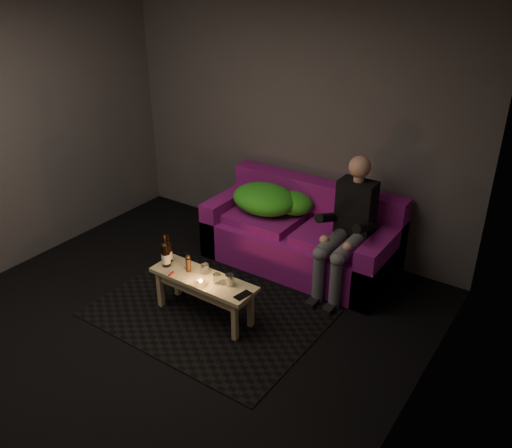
{
  "coord_description": "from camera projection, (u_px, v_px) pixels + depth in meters",
  "views": [
    {
      "loc": [
        2.72,
        -2.46,
        2.89
      ],
      "look_at": [
        0.18,
        1.3,
        0.6
      ],
      "focal_mm": 38.0,
      "sensor_mm": 36.0,
      "label": 1
    }
  ],
  "objects": [
    {
      "name": "steel_cup",
      "position": [
        230.0,
        280.0,
        4.49
      ],
      "size": [
        0.09,
        0.09,
        0.1
      ],
      "primitive_type": "cylinder",
      "rotation": [
        0.0,
        0.0,
        0.34
      ],
      "color": "#A9AAB0",
      "rests_on": "coffee_table"
    },
    {
      "name": "floor",
      "position": [
        150.0,
        342.0,
        4.48
      ],
      "size": [
        4.5,
        4.5,
        0.0
      ],
      "primitive_type": "plane",
      "color": "black",
      "rests_on": "ground"
    },
    {
      "name": "tumbler_front",
      "position": [
        217.0,
        279.0,
        4.52
      ],
      "size": [
        0.09,
        0.09,
        0.09
      ],
      "primitive_type": "cylinder",
      "rotation": [
        0.0,
        0.0,
        0.35
      ],
      "color": "white",
      "rests_on": "coffee_table"
    },
    {
      "name": "beer_bottle_a",
      "position": [
        168.0,
        251.0,
        4.82
      ],
      "size": [
        0.07,
        0.07,
        0.26
      ],
      "color": "black",
      "rests_on": "coffee_table"
    },
    {
      "name": "rug",
      "position": [
        209.0,
        313.0,
        4.83
      ],
      "size": [
        1.98,
        1.45,
        0.01
      ],
      "primitive_type": "cube",
      "rotation": [
        0.0,
        0.0,
        -0.02
      ],
      "color": "black",
      "rests_on": "floor"
    },
    {
      "name": "sofa",
      "position": [
        302.0,
        237.0,
        5.49
      ],
      "size": [
        1.91,
        0.86,
        0.82
      ],
      "color": "#81116E",
      "rests_on": "floor"
    },
    {
      "name": "smartphone",
      "position": [
        243.0,
        295.0,
        4.37
      ],
      "size": [
        0.1,
        0.16,
        0.01
      ],
      "primitive_type": "cube",
      "rotation": [
        0.0,
        0.0,
        -0.2
      ],
      "color": "black",
      "rests_on": "coffee_table"
    },
    {
      "name": "coffee_table",
      "position": [
        203.0,
        285.0,
        4.65
      ],
      "size": [
        0.98,
        0.33,
        0.4
      ],
      "rotation": [
        0.0,
        0.0,
        -0.02
      ],
      "color": "tan",
      "rests_on": "rug"
    },
    {
      "name": "green_blanket",
      "position": [
        270.0,
        200.0,
        5.53
      ],
      "size": [
        0.84,
        0.57,
        0.29
      ],
      "color": "green",
      "rests_on": "sofa"
    },
    {
      "name": "tumbler_back",
      "position": [
        205.0,
        269.0,
        4.66
      ],
      "size": [
        0.09,
        0.09,
        0.09
      ],
      "primitive_type": "cylinder",
      "rotation": [
        0.0,
        0.0,
        -0.31
      ],
      "color": "white",
      "rests_on": "coffee_table"
    },
    {
      "name": "salt_shaker",
      "position": [
        187.0,
        266.0,
        4.71
      ],
      "size": [
        0.05,
        0.05,
        0.08
      ],
      "primitive_type": "cylinder",
      "rotation": [
        0.0,
        0.0,
        -0.43
      ],
      "color": "silver",
      "rests_on": "coffee_table"
    },
    {
      "name": "pepper_mill",
      "position": [
        188.0,
        265.0,
        4.68
      ],
      "size": [
        0.05,
        0.05,
        0.12
      ],
      "primitive_type": "cylinder",
      "rotation": [
        0.0,
        0.0,
        -0.07
      ],
      "color": "black",
      "rests_on": "coffee_table"
    },
    {
      "name": "room",
      "position": [
        174.0,
        136.0,
        4.09
      ],
      "size": [
        4.5,
        4.5,
        4.5
      ],
      "color": "silver",
      "rests_on": "ground"
    },
    {
      "name": "person",
      "position": [
        348.0,
        225.0,
        4.94
      ],
      "size": [
        0.34,
        0.79,
        1.27
      ],
      "color": "black",
      "rests_on": "sofa"
    },
    {
      "name": "tealight",
      "position": [
        201.0,
        282.0,
        4.51
      ],
      "size": [
        0.06,
        0.06,
        0.05
      ],
      "color": "white",
      "rests_on": "coffee_table"
    },
    {
      "name": "red_lighter",
      "position": [
        171.0,
        274.0,
        4.66
      ],
      "size": [
        0.03,
        0.07,
        0.01
      ],
      "primitive_type": "cube",
      "rotation": [
        0.0,
        0.0,
        0.13
      ],
      "color": "red",
      "rests_on": "coffee_table"
    },
    {
      "name": "beer_bottle_b",
      "position": [
        166.0,
        254.0,
        4.74
      ],
      "size": [
        0.08,
        0.08,
        0.31
      ],
      "color": "black",
      "rests_on": "coffee_table"
    }
  ]
}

